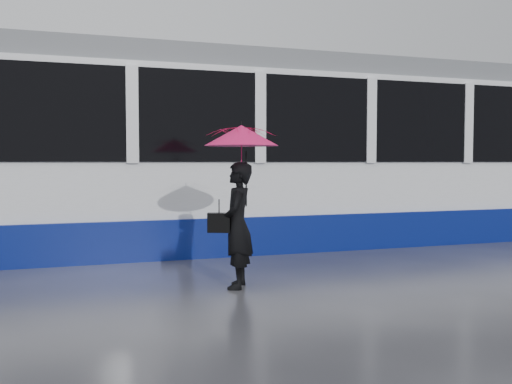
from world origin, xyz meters
name	(u,v)px	position (x,y,z in m)	size (l,w,h in m)	color
ground	(260,271)	(0.00, 0.00, 0.00)	(90.00, 90.00, 0.00)	#2D2D32
rails	(214,245)	(0.00, 2.50, 0.01)	(34.00, 1.51, 0.02)	#3F3D38
tram	(264,154)	(0.94, 2.50, 1.64)	(26.00, 2.56, 3.35)	white
woman	(237,225)	(-0.59, -0.87, 0.75)	(0.55, 0.36, 1.50)	black
umbrella	(241,150)	(-0.54, -0.87, 1.64)	(1.15, 1.15, 1.01)	#FF1576
handbag	(219,223)	(-0.81, -0.85, 0.78)	(0.29, 0.21, 0.41)	black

